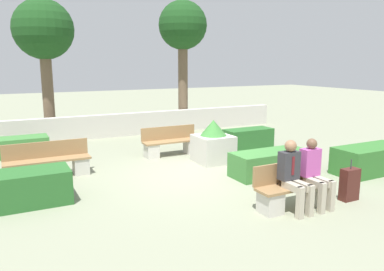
{
  "coord_description": "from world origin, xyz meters",
  "views": [
    {
      "loc": [
        -4.15,
        -8.03,
        2.76
      ],
      "look_at": [
        0.23,
        0.5,
        0.9
      ],
      "focal_mm": 35.0,
      "sensor_mm": 36.0,
      "label": 1
    }
  ],
  "objects": [
    {
      "name": "suitcase",
      "position": [
        2.03,
        -3.02,
        0.33
      ],
      "size": [
        0.38,
        0.21,
        0.86
      ],
      "color": "#471E19",
      "rests_on": "ground_plane"
    },
    {
      "name": "hedge_block_mid_right",
      "position": [
        3.04,
        1.9,
        0.32
      ],
      "size": [
        1.63,
        0.67,
        0.63
      ],
      "color": "#286028",
      "rests_on": "ground_plane"
    },
    {
      "name": "planter_corner_right",
      "position": [
        1.09,
        0.86,
        0.53
      ],
      "size": [
        0.98,
        0.98,
        1.2
      ],
      "color": "beige",
      "rests_on": "ground_plane"
    },
    {
      "name": "hedge_block_near_left",
      "position": [
        4.13,
        -1.89,
        0.34
      ],
      "size": [
        2.02,
        0.87,
        0.69
      ],
      "color": "#33702D",
      "rests_on": "ground_plane"
    },
    {
      "name": "bench_right_side",
      "position": [
        0.35,
        2.12,
        0.33
      ],
      "size": [
        1.77,
        0.49,
        0.86
      ],
      "rotation": [
        0.0,
        0.0,
        -0.03
      ],
      "color": "#937047",
      "rests_on": "ground_plane"
    },
    {
      "name": "ground_plane",
      "position": [
        0.0,
        0.0,
        0.0
      ],
      "size": [
        60.0,
        60.0,
        0.0
      ],
      "primitive_type": "plane",
      "color": "gray"
    },
    {
      "name": "bench_front",
      "position": [
        0.76,
        -2.79,
        0.33
      ],
      "size": [
        1.66,
        0.49,
        0.86
      ],
      "color": "#937047",
      "rests_on": "ground_plane"
    },
    {
      "name": "hedge_block_far_left",
      "position": [
        -3.8,
        4.15,
        0.28
      ],
      "size": [
        1.71,
        0.83,
        0.56
      ],
      "color": "#3D7A38",
      "rests_on": "ground_plane"
    },
    {
      "name": "tree_leftmost",
      "position": [
        -2.53,
        6.99,
        3.85
      ],
      "size": [
        2.19,
        2.19,
        5.07
      ],
      "color": "brown",
      "rests_on": "ground_plane"
    },
    {
      "name": "perimeter_wall",
      "position": [
        0.0,
        5.82,
        0.43
      ],
      "size": [
        13.54,
        0.3,
        0.86
      ],
      "color": "beige",
      "rests_on": "ground_plane"
    },
    {
      "name": "person_seated_woman",
      "position": [
        1.12,
        -2.93,
        0.74
      ],
      "size": [
        0.38,
        0.63,
        1.33
      ],
      "color": "#B2A893",
      "rests_on": "ground_plane"
    },
    {
      "name": "bench_left_side",
      "position": [
        -3.25,
        1.43,
        0.34
      ],
      "size": [
        2.01,
        0.48,
        0.86
      ],
      "rotation": [
        0.0,
        0.0,
        0.2
      ],
      "color": "#937047",
      "rests_on": "ground_plane"
    },
    {
      "name": "person_seated_man",
      "position": [
        0.59,
        -2.93,
        0.75
      ],
      "size": [
        0.38,
        0.63,
        1.36
      ],
      "color": "#B2A893",
      "rests_on": "ground_plane"
    },
    {
      "name": "hedge_block_near_right",
      "position": [
        -3.82,
        -0.27,
        0.34
      ],
      "size": [
        1.6,
        0.88,
        0.68
      ],
      "color": "#286028",
      "rests_on": "ground_plane"
    },
    {
      "name": "hedge_block_mid_left",
      "position": [
        1.71,
        -0.89,
        0.3
      ],
      "size": [
        2.01,
        0.82,
        0.61
      ],
      "color": "#3D7A38",
      "rests_on": "ground_plane"
    },
    {
      "name": "tree_center_left",
      "position": [
        2.74,
        6.23,
        4.11
      ],
      "size": [
        1.98,
        1.98,
        5.28
      ],
      "color": "brown",
      "rests_on": "ground_plane"
    }
  ]
}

